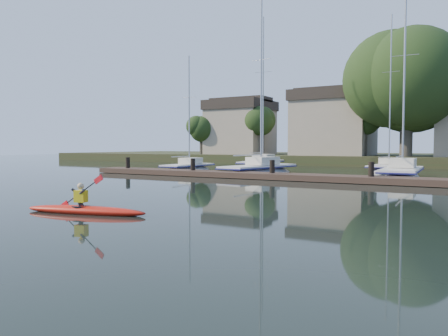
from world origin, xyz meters
The scene contains 9 objects.
ground centered at (0.00, 0.00, 0.00)m, with size 160.00×160.00×0.00m, color black.
kayak centered at (-2.43, -1.64, 0.16)m, with size 4.19×1.52×1.33m.
dock centered at (0.00, 14.00, 0.20)m, with size 34.00×2.00×1.80m.
sailboat_0 centered at (-12.69, 18.72, -0.17)m, with size 1.92×6.72×10.65m.
sailboat_1 centered at (-5.88, 18.11, -0.20)m, with size 3.59×9.12×14.53m.
sailboat_3 centered at (3.91, 18.93, -0.20)m, with size 2.54×8.56×13.69m.
sailboat_5 centered at (-9.70, 26.74, -0.19)m, with size 3.13×9.61×15.62m.
sailboat_6 centered at (1.72, 27.02, -0.16)m, with size 2.39×8.91×14.01m.
shore centered at (1.61, 40.29, 3.23)m, with size 90.00×25.25×12.75m.
Camera 1 is at (8.08, -11.08, 2.12)m, focal length 35.00 mm.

